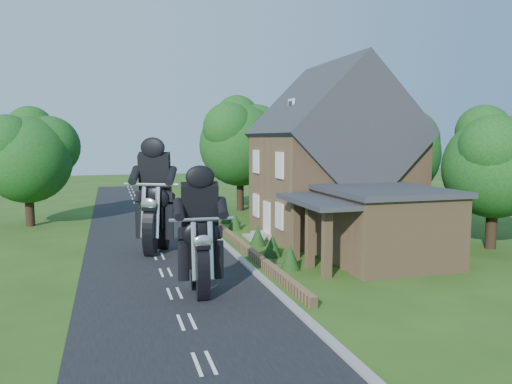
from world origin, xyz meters
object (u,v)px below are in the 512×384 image
object	(u,v)px
house	(332,162)
motorcycle_follow	(156,236)
garden_wall	(235,240)
motorcycle_lead	(201,277)
annex	(382,224)

from	to	relation	value
house	motorcycle_follow	world-z (taller)	house
garden_wall	motorcycle_lead	distance (m)	9.17
annex	motorcycle_follow	size ratio (longest dim) A/B	3.81
motorcycle_lead	motorcycle_follow	distance (m)	7.35
garden_wall	motorcycle_follow	world-z (taller)	motorcycle_follow
motorcycle_follow	garden_wall	bearing A→B (deg)	-138.27
motorcycle_lead	motorcycle_follow	xyz separation A→B (m)	(-0.94, 7.29, 0.15)
house	annex	world-z (taller)	house
house	annex	distance (m)	7.30
garden_wall	motorcycle_lead	size ratio (longest dim) A/B	14.36
house	motorcycle_follow	distance (m)	11.31
garden_wall	motorcycle_lead	world-z (taller)	motorcycle_lead
house	motorcycle_follow	bearing A→B (deg)	-168.15
garden_wall	motorcycle_lead	bearing A→B (deg)	-111.79
garden_wall	annex	xyz separation A→B (m)	(5.57, -5.80, 1.57)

